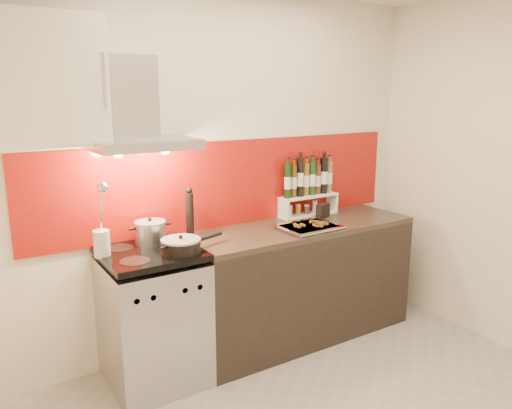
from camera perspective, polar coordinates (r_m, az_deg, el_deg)
back_wall at (r=3.69m, az=-3.74°, el=3.59°), size 3.40×0.02×2.60m
backsplash at (r=3.72m, az=-2.96°, el=2.42°), size 3.00×0.02×0.64m
range_stove at (r=3.41m, az=-11.62°, el=-12.67°), size 0.60×0.60×0.91m
counter at (r=3.94m, az=5.04°, el=-8.67°), size 1.80×0.60×0.90m
range_hood at (r=3.22m, az=-13.60°, el=9.82°), size 0.62×0.50×0.61m
upper_cabinet at (r=3.07m, az=-23.73°, el=12.85°), size 0.70×0.35×0.72m
stock_pot at (r=3.35m, az=-11.98°, el=-3.13°), size 0.21×0.21×0.18m
saute_pan at (r=3.15m, az=-8.46°, el=-4.64°), size 0.47×0.25×0.11m
utensil_jar at (r=3.17m, az=-17.20°, el=-3.34°), size 0.10×0.15×0.48m
pepper_mill at (r=3.45m, az=-7.59°, el=-1.00°), size 0.06×0.06×0.36m
step_shelf at (r=4.05m, az=6.09°, el=1.90°), size 0.52×0.14×0.48m
caddy_box at (r=4.02m, az=7.66°, el=-0.67°), size 0.13×0.08×0.11m
baking_tray at (r=3.70m, az=6.10°, el=-2.52°), size 0.45×0.35×0.03m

